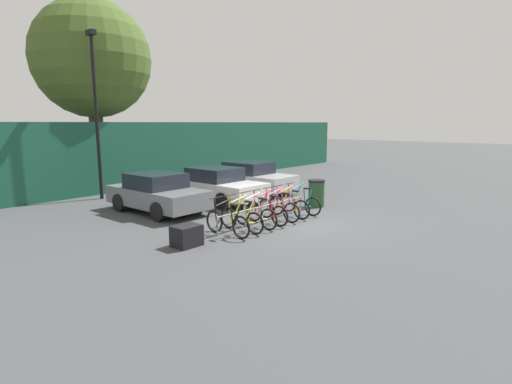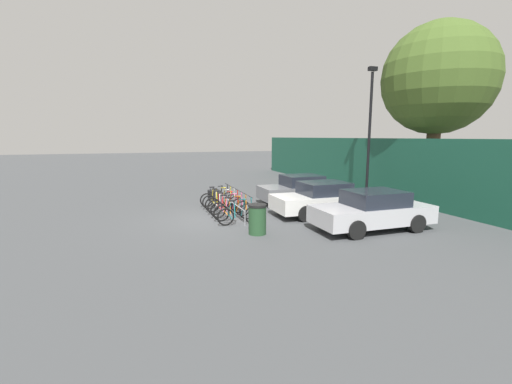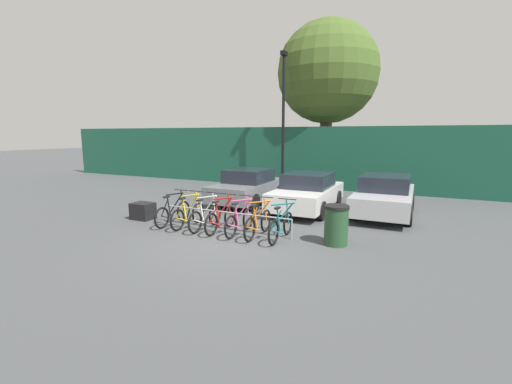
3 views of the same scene
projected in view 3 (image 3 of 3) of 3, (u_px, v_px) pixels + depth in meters
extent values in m
plane|color=#424447|center=(235.00, 239.00, 9.25)|extent=(120.00, 120.00, 0.00)
cube|color=#19513D|center=(325.00, 158.00, 17.43)|extent=(36.00, 0.16, 3.19)
cylinder|color=gray|center=(225.00, 212.00, 10.05)|extent=(4.13, 0.04, 0.04)
cylinder|color=gray|center=(170.00, 214.00, 10.98)|extent=(0.04, 0.04, 0.55)
cylinder|color=gray|center=(292.00, 229.00, 9.21)|extent=(0.04, 0.04, 0.55)
torus|color=black|center=(162.00, 218.00, 10.26)|extent=(0.06, 0.66, 0.66)
torus|color=black|center=(184.00, 211.00, 11.19)|extent=(0.06, 0.66, 0.66)
cylinder|color=black|center=(176.00, 203.00, 10.81)|extent=(0.60, 0.04, 0.76)
cylinder|color=black|center=(175.00, 194.00, 10.71)|extent=(0.68, 0.04, 0.16)
cylinder|color=black|center=(169.00, 207.00, 10.52)|extent=(0.14, 0.04, 0.63)
cylinder|color=black|center=(165.00, 208.00, 10.34)|extent=(0.32, 0.03, 0.58)
cylinder|color=black|center=(166.00, 217.00, 10.44)|extent=(0.40, 0.03, 0.08)
cylinder|color=black|center=(182.00, 201.00, 11.10)|extent=(0.12, 0.04, 0.69)
cylinder|color=black|center=(181.00, 190.00, 11.00)|extent=(0.52, 0.03, 0.03)
cube|color=black|center=(167.00, 197.00, 10.38)|extent=(0.10, 0.22, 0.05)
torus|color=black|center=(177.00, 220.00, 10.01)|extent=(0.06, 0.66, 0.66)
torus|color=black|center=(198.00, 213.00, 10.94)|extent=(0.06, 0.66, 0.66)
cylinder|color=yellow|center=(191.00, 205.00, 10.56)|extent=(0.60, 0.04, 0.76)
cylinder|color=yellow|center=(190.00, 195.00, 10.46)|extent=(0.68, 0.04, 0.16)
cylinder|color=yellow|center=(184.00, 209.00, 10.27)|extent=(0.14, 0.04, 0.63)
cylinder|color=yellow|center=(180.00, 210.00, 10.09)|extent=(0.32, 0.03, 0.58)
cylinder|color=yellow|center=(182.00, 219.00, 10.19)|extent=(0.40, 0.03, 0.08)
cylinder|color=yellow|center=(197.00, 202.00, 10.85)|extent=(0.12, 0.04, 0.69)
cylinder|color=black|center=(196.00, 191.00, 10.75)|extent=(0.52, 0.03, 0.03)
cube|color=black|center=(182.00, 198.00, 10.13)|extent=(0.10, 0.22, 0.05)
torus|color=black|center=(195.00, 222.00, 9.74)|extent=(0.06, 0.66, 0.66)
torus|color=black|center=(215.00, 215.00, 10.68)|extent=(0.06, 0.66, 0.66)
cylinder|color=silver|center=(208.00, 207.00, 10.30)|extent=(0.60, 0.04, 0.76)
cylinder|color=silver|center=(207.00, 197.00, 10.20)|extent=(0.68, 0.04, 0.16)
cylinder|color=silver|center=(202.00, 211.00, 10.01)|extent=(0.14, 0.04, 0.63)
cylinder|color=silver|center=(198.00, 212.00, 9.83)|extent=(0.32, 0.03, 0.58)
cylinder|color=silver|center=(199.00, 222.00, 9.92)|extent=(0.40, 0.03, 0.08)
cylinder|color=silver|center=(214.00, 204.00, 10.58)|extent=(0.12, 0.04, 0.69)
cylinder|color=black|center=(213.00, 193.00, 10.48)|extent=(0.52, 0.03, 0.03)
cube|color=black|center=(200.00, 200.00, 9.87)|extent=(0.10, 0.22, 0.05)
torus|color=black|center=(211.00, 224.00, 9.51)|extent=(0.06, 0.66, 0.66)
torus|color=black|center=(230.00, 216.00, 10.44)|extent=(0.06, 0.66, 0.66)
cylinder|color=red|center=(224.00, 209.00, 10.06)|extent=(0.60, 0.04, 0.76)
cylinder|color=red|center=(223.00, 198.00, 9.97)|extent=(0.68, 0.04, 0.16)
cylinder|color=red|center=(218.00, 213.00, 9.78)|extent=(0.14, 0.04, 0.63)
cylinder|color=red|center=(214.00, 213.00, 9.59)|extent=(0.32, 0.03, 0.58)
cylinder|color=red|center=(215.00, 224.00, 9.69)|extent=(0.40, 0.03, 0.08)
cylinder|color=red|center=(229.00, 206.00, 10.35)|extent=(0.12, 0.04, 0.69)
cylinder|color=black|center=(228.00, 194.00, 10.25)|extent=(0.52, 0.03, 0.03)
cube|color=black|center=(216.00, 202.00, 9.64)|extent=(0.10, 0.22, 0.05)
torus|color=black|center=(231.00, 227.00, 9.24)|extent=(0.06, 0.66, 0.66)
torus|color=black|center=(248.00, 219.00, 10.18)|extent=(0.06, 0.66, 0.66)
cylinder|color=#E55993|center=(242.00, 211.00, 9.80)|extent=(0.60, 0.04, 0.76)
cylinder|color=#E55993|center=(241.00, 200.00, 9.70)|extent=(0.68, 0.04, 0.16)
cylinder|color=#E55993|center=(237.00, 215.00, 9.51)|extent=(0.14, 0.04, 0.63)
cylinder|color=#E55993|center=(233.00, 216.00, 9.33)|extent=(0.32, 0.03, 0.58)
cylinder|color=#E55993|center=(234.00, 226.00, 9.43)|extent=(0.40, 0.03, 0.08)
cylinder|color=#E55993|center=(248.00, 208.00, 10.08)|extent=(0.12, 0.04, 0.69)
cylinder|color=black|center=(247.00, 196.00, 9.98)|extent=(0.52, 0.03, 0.03)
cube|color=black|center=(235.00, 204.00, 9.37)|extent=(0.10, 0.22, 0.05)
torus|color=black|center=(250.00, 230.00, 9.00)|extent=(0.06, 0.66, 0.66)
torus|color=black|center=(266.00, 221.00, 9.93)|extent=(0.06, 0.66, 0.66)
cylinder|color=orange|center=(261.00, 212.00, 9.55)|extent=(0.60, 0.04, 0.76)
cylinder|color=orange|center=(260.00, 202.00, 9.45)|extent=(0.68, 0.04, 0.16)
cylinder|color=orange|center=(255.00, 217.00, 9.26)|extent=(0.14, 0.04, 0.63)
cylinder|color=orange|center=(252.00, 218.00, 9.08)|extent=(0.32, 0.03, 0.58)
cylinder|color=orange|center=(253.00, 229.00, 9.18)|extent=(0.40, 0.03, 0.08)
cylinder|color=orange|center=(265.00, 209.00, 9.84)|extent=(0.12, 0.04, 0.69)
cylinder|color=black|center=(265.00, 197.00, 9.74)|extent=(0.52, 0.03, 0.03)
cube|color=black|center=(254.00, 206.00, 9.13)|extent=(0.10, 0.22, 0.05)
torus|color=black|center=(273.00, 233.00, 8.71)|extent=(0.06, 0.66, 0.66)
torus|color=black|center=(288.00, 223.00, 9.64)|extent=(0.06, 0.66, 0.66)
cylinder|color=#197A7F|center=(283.00, 215.00, 9.26)|extent=(0.60, 0.04, 0.76)
cylinder|color=#197A7F|center=(283.00, 204.00, 9.16)|extent=(0.68, 0.04, 0.16)
cylinder|color=#197A7F|center=(279.00, 220.00, 8.97)|extent=(0.14, 0.04, 0.63)
cylinder|color=#197A7F|center=(276.00, 221.00, 8.79)|extent=(0.32, 0.03, 0.58)
cylinder|color=#197A7F|center=(276.00, 232.00, 8.89)|extent=(0.40, 0.03, 0.08)
cylinder|color=#197A7F|center=(288.00, 212.00, 9.55)|extent=(0.12, 0.04, 0.69)
cylinder|color=black|center=(287.00, 199.00, 9.45)|extent=(0.52, 0.03, 0.03)
cube|color=black|center=(277.00, 208.00, 8.83)|extent=(0.10, 0.22, 0.05)
cube|color=slate|center=(248.00, 190.00, 14.01)|extent=(1.80, 3.98, 0.62)
cube|color=#1E232D|center=(249.00, 176.00, 14.01)|extent=(1.58, 1.83, 0.52)
cylinder|color=black|center=(242.00, 190.00, 15.45)|extent=(0.20, 0.64, 0.64)
cylinder|color=black|center=(278.00, 193.00, 14.72)|extent=(0.20, 0.64, 0.64)
cylinder|color=black|center=(215.00, 199.00, 13.39)|extent=(0.20, 0.64, 0.64)
cylinder|color=black|center=(254.00, 202.00, 12.67)|extent=(0.20, 0.64, 0.64)
cube|color=silver|center=(307.00, 196.00, 12.65)|extent=(1.80, 4.13, 0.62)
cube|color=#1E232D|center=(309.00, 180.00, 12.64)|extent=(1.58, 1.90, 0.52)
cylinder|color=black|center=(296.00, 195.00, 14.12)|extent=(0.20, 0.64, 0.64)
cylinder|color=black|center=(337.00, 199.00, 13.39)|extent=(0.20, 0.64, 0.64)
cylinder|color=black|center=(273.00, 206.00, 11.99)|extent=(0.20, 0.64, 0.64)
cylinder|color=black|center=(321.00, 211.00, 11.26)|extent=(0.20, 0.64, 0.64)
cube|color=#B7B7BC|center=(384.00, 199.00, 11.98)|extent=(1.80, 4.23, 0.62)
cube|color=#1E232D|center=(385.00, 183.00, 11.98)|extent=(1.58, 1.95, 0.52)
cylinder|color=black|center=(364.00, 198.00, 13.48)|extent=(0.20, 0.64, 0.64)
cylinder|color=black|center=(411.00, 202.00, 12.75)|extent=(0.20, 0.64, 0.64)
cylinder|color=black|center=(353.00, 211.00, 11.30)|extent=(0.20, 0.64, 0.64)
cylinder|color=black|center=(409.00, 216.00, 10.57)|extent=(0.20, 0.64, 0.64)
cylinder|color=black|center=(283.00, 125.00, 17.08)|extent=(0.14, 0.14, 6.52)
cube|color=black|center=(284.00, 53.00, 16.51)|extent=(0.24, 0.44, 0.20)
cylinder|color=#234728|center=(336.00, 227.00, 8.75)|extent=(0.60, 0.60, 0.95)
cylinder|color=black|center=(337.00, 207.00, 8.66)|extent=(0.63, 0.63, 0.08)
cube|color=black|center=(143.00, 211.00, 11.43)|extent=(0.70, 0.56, 0.55)
cylinder|color=brown|center=(325.00, 148.00, 19.16)|extent=(0.65, 0.65, 4.07)
sphere|color=#425B23|center=(328.00, 72.00, 18.48)|extent=(5.44, 5.44, 5.44)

